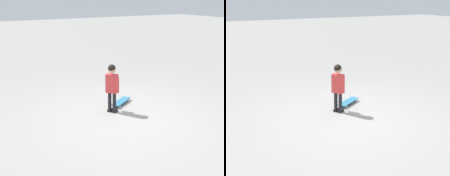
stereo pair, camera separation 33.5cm
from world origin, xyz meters
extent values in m
plane|color=gray|center=(0.00, 0.00, 0.00)|extent=(50.00, 50.00, 0.00)
cylinder|color=black|center=(0.47, 0.13, 0.24)|extent=(0.08, 0.08, 0.42)
cube|color=black|center=(0.49, 0.10, 0.03)|extent=(0.15, 0.17, 0.05)
cylinder|color=black|center=(0.38, 0.06, 0.24)|extent=(0.08, 0.08, 0.42)
cube|color=black|center=(0.40, 0.04, 0.03)|extent=(0.15, 0.17, 0.05)
cube|color=#D13838|center=(0.42, 0.10, 0.65)|extent=(0.28, 0.25, 0.40)
cylinder|color=#D13838|center=(0.61, 0.11, 0.65)|extent=(0.06, 0.06, 0.32)
cylinder|color=#D13838|center=(0.26, 0.05, 0.65)|extent=(0.06, 0.06, 0.32)
sphere|color=tan|center=(0.42, 0.10, 0.96)|extent=(0.17, 0.17, 0.17)
sphere|color=black|center=(0.42, 0.10, 0.98)|extent=(0.16, 0.16, 0.16)
cube|color=teal|center=(0.72, -0.32, 0.07)|extent=(0.48, 0.63, 0.02)
cube|color=#B7B7BC|center=(0.83, -0.50, 0.05)|extent=(0.11, 0.08, 0.02)
cube|color=#B7B7BC|center=(0.61, -0.13, 0.05)|extent=(0.11, 0.08, 0.02)
cylinder|color=beige|center=(0.90, -0.46, 0.03)|extent=(0.05, 0.06, 0.06)
cylinder|color=beige|center=(0.77, -0.54, 0.03)|extent=(0.05, 0.06, 0.06)
cylinder|color=beige|center=(0.68, -0.09, 0.03)|extent=(0.05, 0.06, 0.06)
cylinder|color=beige|center=(0.55, -0.17, 0.03)|extent=(0.05, 0.06, 0.06)
camera|label=1|loc=(-4.14, 2.67, 2.37)|focal=42.42mm
camera|label=2|loc=(-4.29, 2.38, 2.37)|focal=42.42mm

